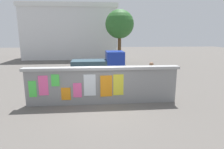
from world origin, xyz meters
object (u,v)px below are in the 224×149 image
auto_rickshaw_truck (101,65)px  motorcycle (111,82)px  person_walking (151,74)px  bicycle_near (66,84)px  tree_roadside (120,24)px

auto_rickshaw_truck → motorcycle: bearing=-82.4°
auto_rickshaw_truck → person_walking: size_ratio=2.24×
bicycle_near → motorcycle: bearing=-6.8°
auto_rickshaw_truck → tree_roadside: 7.25m
bicycle_near → tree_roadside: tree_roadside is taller
tree_roadside → auto_rickshaw_truck: bearing=-108.7°
person_walking → auto_rickshaw_truck: bearing=123.4°
auto_rickshaw_truck → motorcycle: size_ratio=1.92×
motorcycle → bicycle_near: size_ratio=1.14×
tree_roadside → motorcycle: bearing=-100.1°
auto_rickshaw_truck → bicycle_near: size_ratio=2.18×
bicycle_near → person_walking: size_ratio=1.03×
bicycle_near → person_walking: person_walking is taller
bicycle_near → person_walking: (4.46, -0.80, 0.62)m
motorcycle → bicycle_near: bicycle_near is taller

